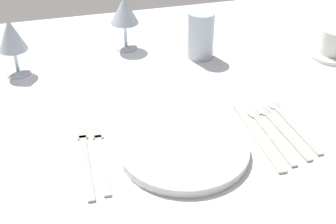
{
  "coord_description": "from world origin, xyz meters",
  "views": [
    {
      "loc": [
        -0.19,
        -0.9,
        1.31
      ],
      "look_at": [
        0.03,
        -0.1,
        0.76
      ],
      "focal_mm": 49.21,
      "sensor_mm": 36.0,
      "label": 1
    }
  ],
  "objects_px": {
    "fork_outer": "(101,155)",
    "spoon_dessert": "(277,125)",
    "dinner_plate": "(184,149)",
    "fork_inner": "(85,157)",
    "drink_tumbler": "(200,38)",
    "spoon_tea": "(287,119)",
    "wine_glass_left": "(11,37)",
    "spoon_soup": "(265,128)",
    "dinner_knife": "(258,137)",
    "coffee_cup_left": "(336,41)",
    "wine_glass_right": "(124,12)"
  },
  "relations": [
    {
      "from": "spoon_dessert",
      "to": "spoon_tea",
      "type": "distance_m",
      "value": 0.03
    },
    {
      "from": "spoon_tea",
      "to": "drink_tumbler",
      "type": "distance_m",
      "value": 0.35
    },
    {
      "from": "spoon_tea",
      "to": "wine_glass_left",
      "type": "height_order",
      "value": "wine_glass_left"
    },
    {
      "from": "fork_outer",
      "to": "spoon_dessert",
      "type": "distance_m",
      "value": 0.38
    },
    {
      "from": "fork_inner",
      "to": "spoon_tea",
      "type": "height_order",
      "value": "spoon_tea"
    },
    {
      "from": "wine_glass_left",
      "to": "drink_tumbler",
      "type": "xyz_separation_m",
      "value": [
        0.48,
        -0.03,
        -0.05
      ]
    },
    {
      "from": "spoon_soup",
      "to": "fork_inner",
      "type": "bearing_deg",
      "value": 179.69
    },
    {
      "from": "spoon_soup",
      "to": "coffee_cup_left",
      "type": "distance_m",
      "value": 0.43
    },
    {
      "from": "wine_glass_right",
      "to": "drink_tumbler",
      "type": "bearing_deg",
      "value": -29.18
    },
    {
      "from": "coffee_cup_left",
      "to": "wine_glass_right",
      "type": "bearing_deg",
      "value": 160.12
    },
    {
      "from": "dinner_knife",
      "to": "spoon_tea",
      "type": "height_order",
      "value": "spoon_tea"
    },
    {
      "from": "dinner_knife",
      "to": "coffee_cup_left",
      "type": "distance_m",
      "value": 0.46
    },
    {
      "from": "fork_inner",
      "to": "spoon_tea",
      "type": "bearing_deg",
      "value": 2.19
    },
    {
      "from": "dinner_plate",
      "to": "fork_outer",
      "type": "distance_m",
      "value": 0.16
    },
    {
      "from": "fork_inner",
      "to": "spoon_dessert",
      "type": "xyz_separation_m",
      "value": [
        0.41,
        0.0,
        0.0
      ]
    },
    {
      "from": "fork_outer",
      "to": "fork_inner",
      "type": "bearing_deg",
      "value": 177.6
    },
    {
      "from": "dinner_plate",
      "to": "drink_tumbler",
      "type": "xyz_separation_m",
      "value": [
        0.16,
        0.39,
        0.05
      ]
    },
    {
      "from": "dinner_plate",
      "to": "spoon_dessert",
      "type": "xyz_separation_m",
      "value": [
        0.22,
        0.04,
        -0.01
      ]
    },
    {
      "from": "dinner_plate",
      "to": "dinner_knife",
      "type": "height_order",
      "value": "dinner_plate"
    },
    {
      "from": "wine_glass_right",
      "to": "drink_tumbler",
      "type": "height_order",
      "value": "wine_glass_right"
    },
    {
      "from": "fork_outer",
      "to": "wine_glass_left",
      "type": "height_order",
      "value": "wine_glass_left"
    },
    {
      "from": "spoon_dessert",
      "to": "dinner_plate",
      "type": "bearing_deg",
      "value": -170.31
    },
    {
      "from": "fork_inner",
      "to": "coffee_cup_left",
      "type": "relative_size",
      "value": 2.21
    },
    {
      "from": "dinner_knife",
      "to": "fork_outer",
      "type": "bearing_deg",
      "value": 175.11
    },
    {
      "from": "spoon_soup",
      "to": "spoon_tea",
      "type": "relative_size",
      "value": 0.99
    },
    {
      "from": "spoon_soup",
      "to": "spoon_tea",
      "type": "bearing_deg",
      "value": 17.12
    },
    {
      "from": "drink_tumbler",
      "to": "dinner_knife",
      "type": "bearing_deg",
      "value": -90.46
    },
    {
      "from": "fork_outer",
      "to": "spoon_tea",
      "type": "height_order",
      "value": "spoon_tea"
    },
    {
      "from": "spoon_tea",
      "to": "wine_glass_left",
      "type": "bearing_deg",
      "value": 146.73
    },
    {
      "from": "spoon_dessert",
      "to": "spoon_tea",
      "type": "relative_size",
      "value": 0.97
    },
    {
      "from": "fork_outer",
      "to": "dinner_knife",
      "type": "distance_m",
      "value": 0.32
    },
    {
      "from": "spoon_dessert",
      "to": "coffee_cup_left",
      "type": "xyz_separation_m",
      "value": [
        0.3,
        0.26,
        0.04
      ]
    },
    {
      "from": "dinner_plate",
      "to": "spoon_soup",
      "type": "xyz_separation_m",
      "value": [
        0.19,
        0.03,
        -0.01
      ]
    },
    {
      "from": "spoon_soup",
      "to": "spoon_tea",
      "type": "xyz_separation_m",
      "value": [
        0.06,
        0.02,
        0.0
      ]
    },
    {
      "from": "spoon_dessert",
      "to": "dinner_knife",
      "type": "bearing_deg",
      "value": -151.36
    },
    {
      "from": "dinner_plate",
      "to": "wine_glass_left",
      "type": "bearing_deg",
      "value": 126.67
    },
    {
      "from": "fork_outer",
      "to": "wine_glass_left",
      "type": "bearing_deg",
      "value": 111.69
    },
    {
      "from": "dinner_plate",
      "to": "spoon_tea",
      "type": "bearing_deg",
      "value": 11.64
    },
    {
      "from": "spoon_dessert",
      "to": "drink_tumbler",
      "type": "xyz_separation_m",
      "value": [
        -0.05,
        0.35,
        0.05
      ]
    },
    {
      "from": "dinner_plate",
      "to": "spoon_dessert",
      "type": "distance_m",
      "value": 0.22
    },
    {
      "from": "spoon_soup",
      "to": "spoon_dessert",
      "type": "height_order",
      "value": "same"
    },
    {
      "from": "fork_inner",
      "to": "wine_glass_left",
      "type": "distance_m",
      "value": 0.42
    },
    {
      "from": "fork_outer",
      "to": "spoon_dessert",
      "type": "bearing_deg",
      "value": 0.6
    },
    {
      "from": "dinner_plate",
      "to": "dinner_knife",
      "type": "xyz_separation_m",
      "value": [
        0.16,
        0.01,
        -0.01
      ]
    },
    {
      "from": "spoon_tea",
      "to": "wine_glass_left",
      "type": "relative_size",
      "value": 1.43
    },
    {
      "from": "spoon_dessert",
      "to": "fork_inner",
      "type": "bearing_deg",
      "value": -179.63
    },
    {
      "from": "fork_outer",
      "to": "drink_tumbler",
      "type": "height_order",
      "value": "drink_tumbler"
    },
    {
      "from": "drink_tumbler",
      "to": "dinner_plate",
      "type": "bearing_deg",
      "value": -112.77
    },
    {
      "from": "wine_glass_left",
      "to": "dinner_knife",
      "type": "bearing_deg",
      "value": -41.17
    },
    {
      "from": "spoon_tea",
      "to": "dinner_plate",
      "type": "bearing_deg",
      "value": -168.36
    }
  ]
}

